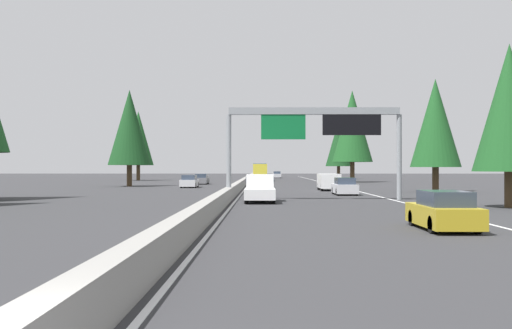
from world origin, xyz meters
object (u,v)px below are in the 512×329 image
Objects in this scene: sign_gantry_overhead at (316,126)px; conifer_right_distant at (339,143)px; pickup_distant_a at (260,188)px; minivan_mid_center at (329,181)px; sedan_far_left at (345,187)px; box_truck_near_right at (260,172)px; sedan_far_center at (443,212)px; conifer_right_near at (510,108)px; sedan_near_center at (277,175)px; bus_distant_b at (260,171)px; oncoming_far at (202,179)px; conifer_left_far at (138,138)px; oncoming_near at (189,182)px; conifer_right_mid at (435,123)px; conifer_right_far at (352,126)px; conifer_left_mid at (129,128)px.

sign_gantry_overhead is 76.36m from conifer_right_distant.
pickup_distant_a reaches higher than minivan_mid_center.
sign_gantry_overhead reaches higher than sedan_far_left.
box_truck_near_right is at bearing 9.20° from minivan_mid_center.
conifer_right_distant reaches higher than box_truck_near_right.
sedan_far_center is 15.39m from conifer_right_near.
sedan_near_center is at bearing -7.42° from box_truck_near_right.
box_truck_near_right is (-14.56, -0.12, -0.11)m from bus_distant_b.
pickup_distant_a is 0.49× the size of bus_distant_b.
sedan_near_center is (92.21, -3.40, -0.23)m from pickup_distant_a.
sign_gantry_overhead is at bearing -179.58° from sedan_near_center.
oncoming_far is (42.24, 8.36, -0.23)m from pickup_distant_a.
conifer_left_far is (84.31, 29.28, 6.92)m from sedan_far_center.
oncoming_near is at bearing 60.48° from minivan_mid_center.
oncoming_near is 0.41× the size of conifer_right_mid.
minivan_mid_center is at bearing 167.49° from conifer_right_far.
conifer_right_distant is at bearing -140.34° from sedan_near_center.
oncoming_near is (-50.12, 8.01, -1.03)m from bus_distant_b.
sedan_far_center is 38.08m from minivan_mid_center.
sign_gantry_overhead is 1.17× the size of conifer_right_mid.
bus_distant_b is at bearing -19.20° from conifer_left_mid.
conifer_left_far is (55.86, 29.48, 6.92)m from sedan_far_left.
conifer_right_distant is 55.01m from conifer_left_mid.
bus_distant_b is at bearing 7.06° from minivan_mid_center.
box_truck_near_right is 1.70× the size of minivan_mid_center.
sedan_far_left is 0.37× the size of conifer_left_mid.
conifer_right_far reaches higher than sedan_far_center.
conifer_right_mid reaches higher than conifer_right_near.
sedan_far_center is 82.62m from box_truck_near_right.
sedan_far_center and oncoming_far have the same top height.
oncoming_far is at bearing 25.59° from conifer_right_near.
sedan_far_left is 9.64m from minivan_mid_center.
oncoming_near is 54.96m from conifer_right_distant.
conifer_left_far reaches higher than sign_gantry_overhead.
oncoming_far is (-21.99, 8.11, -0.93)m from box_truck_near_right.
conifer_right_near is 21.97m from conifer_right_mid.
pickup_distant_a is 1.12× the size of minivan_mid_center.
conifer_left_far reaches higher than conifer_right_mid.
bus_distant_b is at bearing 15.19° from conifer_right_mid.
conifer_right_far reaches higher than conifer_right_near.
bus_distant_b is at bearing 0.26° from pickup_distant_a.
minivan_mid_center reaches higher than sedan_far_left.
conifer_left_mid is at bearing -169.96° from conifer_left_far.
conifer_left_far is (63.91, 26.33, 2.29)m from sign_gantry_overhead.
minivan_mid_center is at bearing 60.48° from oncoming_near.
sign_gantry_overhead is 21.12m from sedan_far_center.
conifer_right_near reaches higher than bus_distant_b.
bus_distant_b reaches higher than oncoming_near.
sedan_far_center is 97.14m from bus_distant_b.
conifer_left_far reaches higher than oncoming_far.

